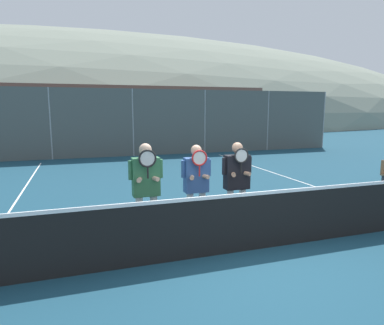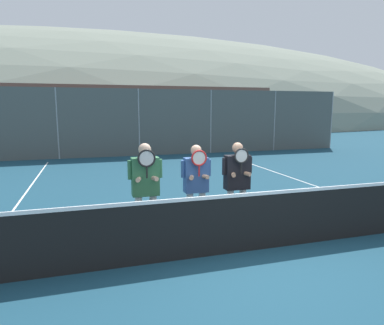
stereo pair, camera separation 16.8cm
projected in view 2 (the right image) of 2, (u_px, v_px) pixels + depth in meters
ground_plane at (245, 251)px, 5.67m from camera, size 120.00×120.00×0.00m
hill_distant at (102, 121)px, 62.67m from camera, size 141.80×78.78×27.57m
clubhouse_building at (135, 115)px, 23.92m from camera, size 17.84×5.50×3.72m
fence_back at (139, 123)px, 16.71m from camera, size 22.49×0.06×3.26m
tennis_net at (245, 222)px, 5.58m from camera, size 11.14×0.09×1.09m
court_line_left_sideline at (7, 219)px, 7.31m from camera, size 0.05×16.00×0.01m
court_line_right_sideline at (332, 192)px, 9.69m from camera, size 0.05×16.00×0.01m
player_leftmost at (146, 184)px, 5.92m from camera, size 0.60×0.34×1.76m
player_center_left at (196, 182)px, 6.31m from camera, size 0.57×0.34×1.69m
player_center_right at (237, 179)px, 6.48m from camera, size 0.61×0.34×1.71m
car_left_of_center at (73, 133)px, 18.80m from camera, size 4.37×2.01×1.89m
car_center at (164, 133)px, 20.30m from camera, size 4.67×1.98×1.65m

